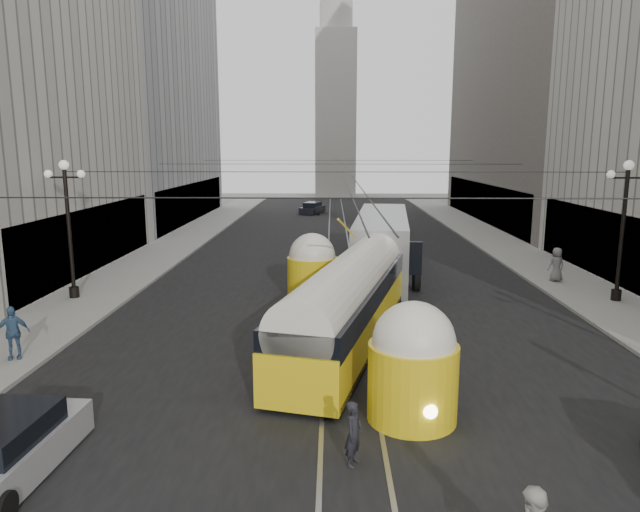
{
  "coord_description": "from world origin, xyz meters",
  "views": [
    {
      "loc": [
        -0.51,
        -7.72,
        6.98
      ],
      "look_at": [
        -0.95,
        13.41,
        3.03
      ],
      "focal_mm": 32.0,
      "sensor_mm": 36.0,
      "label": 1
    }
  ],
  "objects_px": {
    "city_bus": "(382,241)",
    "pedestrian_crossing_a": "(354,434)",
    "streetcar": "(348,301)",
    "pedestrian_sidewalk_right": "(556,265)",
    "pedestrian_sidewalk_left": "(12,333)",
    "sedan_silver": "(5,451)"
  },
  "relations": [
    {
      "from": "city_bus",
      "to": "pedestrian_crossing_a",
      "type": "height_order",
      "value": "city_bus"
    },
    {
      "from": "city_bus",
      "to": "sedan_silver",
      "type": "bearing_deg",
      "value": -114.94
    },
    {
      "from": "sedan_silver",
      "to": "pedestrian_sidewalk_left",
      "type": "relative_size",
      "value": 2.49
    },
    {
      "from": "pedestrian_crossing_a",
      "to": "pedestrian_sidewalk_right",
      "type": "distance_m",
      "value": 21.1
    },
    {
      "from": "pedestrian_sidewalk_right",
      "to": "pedestrian_crossing_a",
      "type": "bearing_deg",
      "value": 44.4
    },
    {
      "from": "city_bus",
      "to": "sedan_silver",
      "type": "relative_size",
      "value": 3.01
    },
    {
      "from": "streetcar",
      "to": "pedestrian_sidewalk_left",
      "type": "height_order",
      "value": "streetcar"
    },
    {
      "from": "sedan_silver",
      "to": "pedestrian_sidewalk_right",
      "type": "xyz_separation_m",
      "value": [
        18.81,
        18.49,
        0.42
      ]
    },
    {
      "from": "streetcar",
      "to": "pedestrian_sidewalk_left",
      "type": "relative_size",
      "value": 8.09
    },
    {
      "from": "city_bus",
      "to": "pedestrian_sidewalk_left",
      "type": "height_order",
      "value": "city_bus"
    },
    {
      "from": "streetcar",
      "to": "pedestrian_sidewalk_right",
      "type": "relative_size",
      "value": 8.08
    },
    {
      "from": "pedestrian_sidewalk_right",
      "to": "pedestrian_sidewalk_left",
      "type": "height_order",
      "value": "pedestrian_sidewalk_right"
    },
    {
      "from": "city_bus",
      "to": "pedestrian_crossing_a",
      "type": "distance_m",
      "value": 20.7
    },
    {
      "from": "pedestrian_crossing_a",
      "to": "pedestrian_sidewalk_right",
      "type": "bearing_deg",
      "value": -7.34
    },
    {
      "from": "streetcar",
      "to": "pedestrian_crossing_a",
      "type": "bearing_deg",
      "value": -90.67
    },
    {
      "from": "pedestrian_sidewalk_left",
      "to": "sedan_silver",
      "type": "bearing_deg",
      "value": -81.7
    },
    {
      "from": "streetcar",
      "to": "city_bus",
      "type": "relative_size",
      "value": 1.08
    },
    {
      "from": "pedestrian_crossing_a",
      "to": "pedestrian_sidewalk_right",
      "type": "height_order",
      "value": "pedestrian_sidewalk_right"
    },
    {
      "from": "streetcar",
      "to": "pedestrian_sidewalk_right",
      "type": "distance_m",
      "value": 14.76
    },
    {
      "from": "city_bus",
      "to": "pedestrian_sidewalk_right",
      "type": "xyz_separation_m",
      "value": [
        8.94,
        -2.73,
        -0.79
      ]
    },
    {
      "from": "streetcar",
      "to": "sedan_silver",
      "type": "height_order",
      "value": "streetcar"
    },
    {
      "from": "streetcar",
      "to": "pedestrian_crossing_a",
      "type": "height_order",
      "value": "streetcar"
    }
  ]
}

